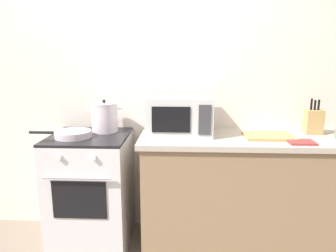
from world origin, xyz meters
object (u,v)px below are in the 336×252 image
(stove, at_px, (92,191))
(oven_mitt, at_px, (301,142))
(frying_pan, at_px, (72,134))
(microwave, at_px, (180,115))
(stock_pot, at_px, (105,117))
(knife_block, at_px, (313,121))
(cutting_board, at_px, (269,136))

(stove, height_order, oven_mitt, oven_mitt)
(oven_mitt, bearing_deg, frying_pan, 176.87)
(microwave, distance_m, oven_mitt, 0.91)
(stove, xyz_separation_m, stock_pot, (0.10, 0.14, 0.58))
(frying_pan, bearing_deg, oven_mitt, -3.13)
(frying_pan, xyz_separation_m, knife_block, (1.86, 0.21, 0.07))
(microwave, bearing_deg, stock_pot, 174.51)
(stock_pot, bearing_deg, cutting_board, -6.07)
(cutting_board, bearing_deg, knife_block, 20.30)
(cutting_board, bearing_deg, microwave, 173.42)
(stock_pot, xyz_separation_m, microwave, (0.61, -0.06, 0.03))
(oven_mitt, bearing_deg, stock_pot, 168.60)
(stove, xyz_separation_m, oven_mitt, (1.57, -0.16, 0.47))
(frying_pan, relative_size, microwave, 0.95)
(cutting_board, bearing_deg, stove, -179.95)
(stock_pot, xyz_separation_m, cutting_board, (1.28, -0.14, -0.11))
(stove, bearing_deg, stock_pot, 55.07)
(microwave, bearing_deg, cutting_board, -6.58)
(stove, bearing_deg, microwave, 6.42)
(stove, relative_size, stock_pot, 3.06)
(knife_block, bearing_deg, cutting_board, -159.70)
(stock_pot, relative_size, oven_mitt, 1.67)
(frying_pan, distance_m, oven_mitt, 1.67)
(frying_pan, distance_m, microwave, 0.83)
(knife_block, height_order, oven_mitt, knife_block)
(frying_pan, height_order, microwave, microwave)
(stove, distance_m, stock_pot, 0.60)
(stove, relative_size, oven_mitt, 5.11)
(stock_pot, bearing_deg, stove, -124.93)
(stock_pot, height_order, oven_mitt, stock_pot)
(stove, height_order, stock_pot, stock_pot)
(cutting_board, bearing_deg, stock_pot, 173.93)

